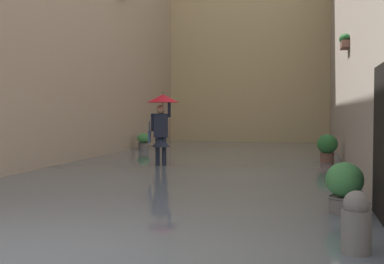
{
  "coord_description": "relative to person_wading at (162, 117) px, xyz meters",
  "views": [
    {
      "loc": [
        -2.81,
        4.36,
        1.56
      ],
      "look_at": [
        0.43,
        -9.39,
        0.97
      ],
      "focal_mm": 45.91,
      "sensor_mm": 36.0,
      "label": 1
    }
  ],
  "objects": [
    {
      "name": "ground_plane",
      "position": [
        -1.06,
        -1.16,
        -1.42
      ],
      "size": [
        60.0,
        60.0,
        0.0
      ],
      "primitive_type": "plane",
      "color": "#605B56"
    },
    {
      "name": "flood_water",
      "position": [
        -1.06,
        -1.16,
        -1.37
      ],
      "size": [
        8.42,
        25.19,
        0.11
      ],
      "primitive_type": "cube",
      "color": "slate",
      "rests_on": "ground_plane"
    },
    {
      "name": "building_facade_far",
      "position": [
        -1.06,
        -11.65,
        5.3
      ],
      "size": [
        11.22,
        1.8,
        13.44
      ],
      "primitive_type": "cube",
      "color": "tan",
      "rests_on": "ground_plane"
    },
    {
      "name": "person_wading",
      "position": [
        0.0,
        0.0,
        0.0
      ],
      "size": [
        0.89,
        0.89,
        2.1
      ],
      "color": "black",
      "rests_on": "ground_plane"
    },
    {
      "name": "potted_plant_near_left",
      "position": [
        -4.4,
        5.47,
        -0.96
      ],
      "size": [
        0.54,
        0.54,
        0.84
      ],
      "color": "#66605B",
      "rests_on": "ground_plane"
    },
    {
      "name": "potted_plant_near_right",
      "position": [
        2.27,
        -5.1,
        -1.03
      ],
      "size": [
        0.47,
        0.47,
        0.73
      ],
      "color": "#66605B",
      "rests_on": "ground_plane"
    },
    {
      "name": "potted_plant_far_left",
      "position": [
        -4.42,
        -1.6,
        -0.88
      ],
      "size": [
        0.58,
        0.58,
        0.92
      ],
      "color": "brown",
      "rests_on": "ground_plane"
    },
    {
      "name": "mooring_bollard",
      "position": [
        -4.37,
        7.56,
        -1.05
      ],
      "size": [
        0.3,
        0.3,
        0.75
      ],
      "color": "slate",
      "rests_on": "ground_plane"
    }
  ]
}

